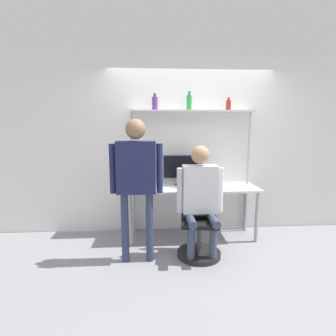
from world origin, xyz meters
TOP-DOWN VIEW (x-y plane):
  - ground_plane at (0.00, 0.00)m, footprint 12.00×12.00m
  - wall_back at (0.00, 0.67)m, footprint 8.00×0.06m
  - desk at (0.00, 0.33)m, footprint 1.91×0.62m
  - shelf_unit at (0.00, 0.49)m, footprint 1.81×0.28m
  - monitor at (-0.16, 0.48)m, footprint 0.52×0.17m
  - laptop at (-0.05, 0.24)m, footprint 0.33×0.25m
  - cell_phone at (0.18, 0.22)m, footprint 0.07×0.15m
  - office_chair at (0.01, -0.24)m, footprint 0.56×0.56m
  - person_seated at (0.00, -0.29)m, footprint 0.59×0.47m
  - person_standing at (-0.78, -0.36)m, footprint 0.62×0.24m
  - bottle_red at (0.54, 0.49)m, footprint 0.07×0.07m
  - bottle_purple at (-0.54, 0.49)m, footprint 0.08×0.08m
  - bottle_green at (-0.04, 0.49)m, footprint 0.08×0.08m

SIDE VIEW (x-z plane):
  - ground_plane at x=0.00m, z-range 0.00..0.00m
  - office_chair at x=0.01m, z-range -0.18..0.76m
  - desk at x=0.00m, z-range 0.30..1.07m
  - cell_phone at x=0.18m, z-range 0.77..0.78m
  - laptop at x=-0.05m, z-range 0.72..0.96m
  - person_seated at x=0.00m, z-range 0.14..1.56m
  - monitor at x=-0.16m, z-range 0.80..1.25m
  - person_standing at x=-0.78m, z-range 0.25..1.99m
  - wall_back at x=0.00m, z-range 0.00..2.70m
  - shelf_unit at x=0.00m, z-range 0.67..2.56m
  - bottle_red at x=0.54m, z-range 1.87..2.06m
  - bottle_purple at x=-0.54m, z-range 1.87..2.10m
  - bottle_green at x=-0.04m, z-range 1.86..2.13m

